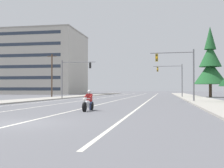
% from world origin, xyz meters
% --- Properties ---
extents(ground_plane, '(400.00, 400.00, 0.00)m').
position_xyz_m(ground_plane, '(0.00, 0.00, 0.00)').
color(ground_plane, '#5B5B60').
extents(lane_stripe_center, '(0.16, 100.00, 0.01)m').
position_xyz_m(lane_stripe_center, '(0.11, 45.00, 0.00)').
color(lane_stripe_center, beige).
rests_on(lane_stripe_center, ground).
extents(lane_stripe_left, '(0.16, 100.00, 0.01)m').
position_xyz_m(lane_stripe_left, '(-4.24, 45.00, 0.00)').
color(lane_stripe_left, beige).
rests_on(lane_stripe_left, ground).
extents(lane_stripe_right, '(0.16, 100.00, 0.01)m').
position_xyz_m(lane_stripe_right, '(4.35, 45.00, 0.00)').
color(lane_stripe_right, beige).
rests_on(lane_stripe_right, ground).
extents(lane_stripe_far_left, '(0.16, 100.00, 0.01)m').
position_xyz_m(lane_stripe_far_left, '(-7.76, 45.00, 0.00)').
color(lane_stripe_far_left, beige).
rests_on(lane_stripe_far_left, ground).
extents(sidewalk_kerb_right, '(4.40, 110.00, 0.14)m').
position_xyz_m(sidewalk_kerb_right, '(11.36, 40.00, 0.07)').
color(sidewalk_kerb_right, '#9E998E').
rests_on(sidewalk_kerb_right, ground).
extents(sidewalk_kerb_left, '(4.40, 110.00, 0.14)m').
position_xyz_m(sidewalk_kerb_left, '(-11.36, 40.00, 0.07)').
color(sidewalk_kerb_left, '#9E998E').
rests_on(sidewalk_kerb_left, ground).
extents(motorcycle_with_rider, '(0.70, 2.19, 1.46)m').
position_xyz_m(motorcycle_with_rider, '(1.20, 7.65, 0.59)').
color(motorcycle_with_rider, black).
rests_on(motorcycle_with_rider, ground).
extents(traffic_signal_near_right, '(5.11, 0.40, 6.20)m').
position_xyz_m(traffic_signal_near_right, '(8.35, 22.85, 4.11)').
color(traffic_signal_near_right, slate).
rests_on(traffic_signal_near_right, ground).
extents(traffic_signal_near_left, '(5.54, 0.49, 6.20)m').
position_xyz_m(traffic_signal_near_left, '(-8.13, 32.26, 4.14)').
color(traffic_signal_near_left, slate).
rests_on(traffic_signal_near_left, ground).
extents(traffic_signal_mid_right, '(5.36, 0.41, 6.20)m').
position_xyz_m(traffic_signal_mid_right, '(8.19, 42.83, 4.13)').
color(traffic_signal_mid_right, slate).
rests_on(traffic_signal_mid_right, ground).
extents(utility_pole_left_near, '(1.86, 0.26, 8.12)m').
position_xyz_m(utility_pole_left_near, '(-14.27, 39.10, 4.24)').
color(utility_pole_left_near, '#4C3828').
rests_on(utility_pole_left_near, ground).
extents(conifer_tree_right_verge_far, '(6.12, 6.12, 13.48)m').
position_xyz_m(conifer_tree_right_verge_far, '(15.10, 44.94, 6.18)').
color(conifer_tree_right_verge_far, '#423023').
rests_on(conifer_tree_right_verge_far, ground).
extents(apartment_building_far_left_block, '(28.71, 21.37, 19.81)m').
position_xyz_m(apartment_building_far_left_block, '(-34.12, 75.41, 9.91)').
color(apartment_building_far_left_block, '#B2ADA3').
rests_on(apartment_building_far_left_block, ground).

